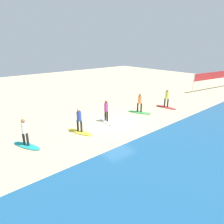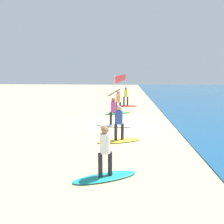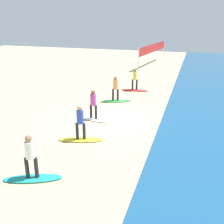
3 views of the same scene
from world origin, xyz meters
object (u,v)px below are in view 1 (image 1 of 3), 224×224
object	(u,v)px
surfer_red	(167,97)
surfer_green	(140,101)
surfboard_green	(139,112)
surfboard_white	(106,121)
surfboard_teal	(27,146)
volleyball_net	(216,76)
surfer_yellow	(79,118)
surfer_white	(106,109)
surfboard_yellow	(80,132)
surfer_teal	(24,130)
surfboard_red	(166,107)

from	to	relation	value
surfer_red	surfer_green	distance (m)	3.12
surfer_red	surfer_green	xyz separation A→B (m)	(3.06, -0.62, 0.00)
surfboard_green	surfer_green	world-z (taller)	surfer_green
surfboard_white	surfboard_teal	bearing A→B (deg)	-79.18
volleyball_net	surfer_green	bearing A→B (deg)	-0.36
surfboard_green	surfer_yellow	world-z (taller)	surfer_yellow
surfer_white	surfboard_yellow	distance (m)	2.85
surfboard_white	surfer_teal	bearing A→B (deg)	-79.18
surfer_white	surfboard_yellow	size ratio (longest dim) A/B	0.78
surfboard_green	surfer_green	bearing A→B (deg)	155.51
surfboard_red	volleyball_net	xyz separation A→B (m)	(-11.58, -0.53, 1.74)
surfer_white	surfer_yellow	distance (m)	2.67
surfboard_yellow	surfer_teal	size ratio (longest dim) A/B	1.28
surfboard_yellow	surfer_green	bearing A→B (deg)	74.95
surfer_yellow	surfer_red	bearing A→B (deg)	177.14
volleyball_net	surfboard_green	bearing A→B (deg)	-0.36
surfer_red	surfer_green	world-z (taller)	same
surfboard_yellow	surfer_red	bearing A→B (deg)	70.59
surfer_red	surfboard_white	world-z (taller)	surfer_red
surfer_green	surfer_red	bearing A→B (deg)	168.51
surfboard_red	surfer_white	size ratio (longest dim) A/B	1.28
surfboard_yellow	volleyball_net	xyz separation A→B (m)	(-20.82, -0.07, 1.74)
surfboard_red	surfboard_green	distance (m)	3.12
surfboard_teal	surfer_green	bearing A→B (deg)	66.86
surfer_teal	surfer_yellow	bearing A→B (deg)	173.61
surfboard_yellow	surfer_yellow	size ratio (longest dim) A/B	1.28
surfer_red	surfer_teal	size ratio (longest dim) A/B	1.00
surfboard_green	surfer_yellow	size ratio (longest dim) A/B	1.28
surfboard_white	surfer_green	bearing A→B (deg)	97.45
surfboard_white	volleyball_net	xyz separation A→B (m)	(-18.18, 0.31, 1.74)
surfboard_green	surfer_white	size ratio (longest dim) A/B	1.28
surfer_red	surfer_teal	distance (m)	12.70
surfer_red	surfboard_yellow	distance (m)	9.30
surfer_red	surfboard_green	world-z (taller)	surfer_red
surfer_green	surfer_yellow	distance (m)	6.18
surfboard_teal	surfboard_red	bearing A→B (deg)	64.37
surfer_white	surfer_green	bearing A→B (deg)	176.54
surfer_white	volleyball_net	world-z (taller)	volleyball_net
surfer_teal	surfboard_green	bearing A→B (deg)	178.67
surfboard_white	surfer_yellow	bearing A→B (deg)	-71.01
surfer_green	surfboard_white	world-z (taller)	surfer_green
surfboard_white	surfboard_yellow	distance (m)	2.67
surfboard_green	surfboard_teal	bearing A→B (deg)	-115.82
surfboard_yellow	surfer_teal	bearing A→B (deg)	-112.93
surfboard_red	surfboard_yellow	bearing A→B (deg)	-97.91
surfboard_green	surfer_green	size ratio (longest dim) A/B	1.28
surfer_green	surfboard_teal	size ratio (longest dim) A/B	0.78
surfer_green	surfboard_white	size ratio (longest dim) A/B	0.78
surfboard_yellow	surfboard_green	bearing A→B (deg)	74.95
surfer_yellow	volleyball_net	bearing A→B (deg)	-179.81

